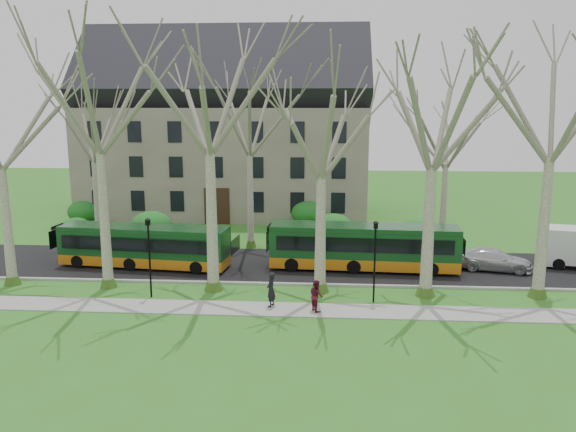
% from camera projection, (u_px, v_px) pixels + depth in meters
% --- Properties ---
extents(ground, '(120.00, 120.00, 0.00)m').
position_uv_depth(ground, '(263.00, 293.00, 31.11)').
color(ground, '#367020').
rests_on(ground, ground).
extents(sidewalk, '(70.00, 2.00, 0.06)m').
position_uv_depth(sidewalk, '(258.00, 309.00, 28.65)').
color(sidewalk, gray).
rests_on(sidewalk, ground).
extents(road, '(80.00, 8.00, 0.06)m').
position_uv_depth(road, '(272.00, 265.00, 36.48)').
color(road, black).
rests_on(road, ground).
extents(curb, '(80.00, 0.25, 0.14)m').
position_uv_depth(curb, '(266.00, 284.00, 32.56)').
color(curb, '#A5A39E').
rests_on(curb, ground).
extents(building, '(26.50, 12.20, 16.00)m').
position_uv_depth(building, '(227.00, 128.00, 53.41)').
color(building, slate).
rests_on(building, ground).
extents(tree_row_verge, '(49.00, 7.00, 14.00)m').
position_uv_depth(tree_row_verge, '(263.00, 167.00, 30.04)').
color(tree_row_verge, gray).
rests_on(tree_row_verge, ground).
extents(tree_row_far, '(33.00, 7.00, 12.00)m').
position_uv_depth(tree_row_far, '(261.00, 165.00, 40.79)').
color(tree_row_far, gray).
rests_on(tree_row_far, ground).
extents(lamp_row, '(36.22, 0.22, 4.30)m').
position_uv_depth(lamp_row, '(261.00, 253.00, 29.63)').
color(lamp_row, black).
rests_on(lamp_row, ground).
extents(hedges, '(30.60, 8.60, 2.00)m').
position_uv_depth(hedges, '(224.00, 223.00, 44.92)').
color(hedges, '#1A5B1E').
rests_on(hedges, ground).
extents(bus_lead, '(11.03, 3.44, 2.71)m').
position_uv_depth(bus_lead, '(145.00, 246.00, 35.84)').
color(bus_lead, '#113E1A').
rests_on(bus_lead, road).
extents(bus_follow, '(11.77, 3.03, 2.92)m').
position_uv_depth(bus_follow, '(363.00, 247.00, 35.26)').
color(bus_follow, '#113E1A').
rests_on(bus_follow, road).
extents(sedan, '(4.88, 2.78, 1.33)m').
position_uv_depth(sedan, '(494.00, 260.00, 35.20)').
color(sedan, silver).
rests_on(sedan, road).
extents(pedestrian_a, '(0.62, 0.77, 1.82)m').
position_uv_depth(pedestrian_a, '(271.00, 289.00, 28.76)').
color(pedestrian_a, black).
rests_on(pedestrian_a, sidewalk).
extents(pedestrian_b, '(0.90, 0.97, 1.60)m').
position_uv_depth(pedestrian_b, '(316.00, 296.00, 28.18)').
color(pedestrian_b, '#521222').
rests_on(pedestrian_b, sidewalk).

